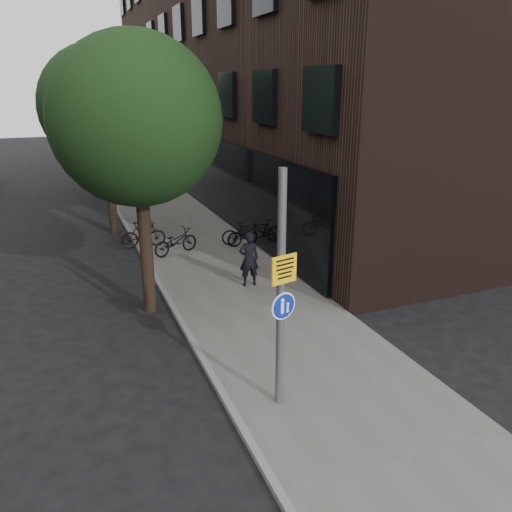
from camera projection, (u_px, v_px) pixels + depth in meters
ground at (302, 370)px, 11.36m from camera, size 120.00×120.00×0.00m
sidewalk at (196, 243)px, 20.21m from camera, size 4.50×60.00×0.12m
curb_edge at (140, 250)px, 19.41m from camera, size 0.15×60.00×0.13m
building_right_dark_brick at (268, 36)px, 30.72m from camera, size 12.00×40.00×18.00m
street_tree_near at (139, 128)px, 12.88m from camera, size 4.40×4.40×7.50m
street_tree_mid at (104, 112)px, 20.34m from camera, size 5.00×5.00×7.80m
street_tree_far at (88, 104)px, 28.24m from camera, size 5.00×5.00×7.80m
signpost at (281, 293)px, 9.26m from camera, size 0.54×0.16×4.70m
pedestrian at (249, 259)px, 15.59m from camera, size 0.67×0.47×1.75m
parked_bike_facade_near at (245, 232)px, 19.78m from camera, size 1.92×0.92×0.97m
parked_bike_facade_far at (246, 233)px, 19.61m from camera, size 1.67×0.59×0.98m
parked_bike_curb_near at (176, 241)px, 18.65m from camera, size 1.95×1.25×0.97m
parked_bike_curb_far at (143, 234)px, 19.41m from camera, size 1.74×0.59×1.03m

